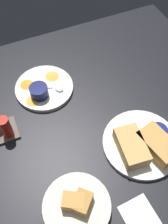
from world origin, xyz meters
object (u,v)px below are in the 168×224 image
Objects in this scene: ramekin_dark_sauce at (158,133)px; spoon_by_dark_ramekin at (146,144)px; plate_sandwich_main at (141,143)px; spoon_by_gravy_ramekin at (56,89)px; ramekin_light_gravy at (39,91)px; bread_basket_rear at (77,206)px; condiment_caddy at (3,128)px; plate_chips_companion at (44,88)px; sandwich_half_near at (131,146)px; sandwich_half_far at (158,145)px.

spoon_by_dark_ramekin is (-1.60, 4.82, -1.66)cm from ramekin_dark_sauce.
spoon_by_gravy_ramekin reaches higher than plate_sandwich_main.
ramekin_light_gravy is 41.84cm from bread_basket_rear.
plate_chips_companion is at bearing -55.00° from condiment_caddy.
ramekin_dark_sauce is 0.61× the size of spoon_by_dark_ramekin.
plate_sandwich_main is 28.79cm from bread_basket_rear.
sandwich_half_near is 2.12× the size of ramekin_light_gravy.
ramekin_light_gravy is (31.28, 29.92, 0.28)cm from ramekin_dark_sauce.
ramekin_light_gravy is at bearing 31.13° from sandwich_half_near.
sandwich_half_near reaches higher than ramekin_dark_sauce.
plate_chips_companion is (34.53, 27.21, -2.82)cm from ramekin_dark_sauce.
sandwich_half_far is 2.20× the size of ramekin_light_gravy.
spoon_by_gravy_ramekin is at bearing 22.09° from sandwich_half_near.
plate_sandwich_main is at bearing -119.04° from condiment_caddy.
ramekin_dark_sauce is (1.13, -10.35, -0.38)cm from sandwich_half_near.
spoon_by_gravy_ramekin is 0.90× the size of condiment_caddy.
bread_basket_rear is at bearing 107.78° from ramekin_dark_sauce.
plate_sandwich_main is at bearing -148.19° from plate_chips_companion.
sandwich_half_near is 1.47× the size of condiment_caddy.
ramekin_dark_sauce is at bearing -83.77° from sandwich_half_near.
spoon_by_dark_ramekin is at bearing -94.83° from sandwich_half_near.
plate_sandwich_main is 39.87cm from ramekin_light_gravy.
ramekin_light_gravy is at bearing 43.73° from ramekin_dark_sauce.
plate_sandwich_main is 1.80× the size of sandwich_half_near.
spoon_by_dark_ramekin is 29.10cm from bread_basket_rear.
sandwich_half_far is 1.53× the size of condiment_caddy.
plate_sandwich_main is 2.65× the size of condiment_caddy.
ramekin_dark_sauce is at bearing -143.18° from spoon_by_gravy_ramekin.
sandwich_half_near is 37.86cm from ramekin_light_gravy.
ramekin_light_gravy is at bearing 37.99° from sandwich_half_far.
plate_chips_companion is at bearing 50.22° from spoon_by_gravy_ramekin.
sandwich_half_near is 35.31cm from spoon_by_gravy_ramekin.
ramekin_light_gravy is (35.09, 27.41, -0.09)cm from sandwich_half_far.
spoon_by_dark_ramekin is 46.84cm from condiment_caddy.
ramekin_dark_sauce is at bearing -136.27° from ramekin_light_gravy.
ramekin_light_gravy reaches higher than plate_sandwich_main.
condiment_caddy is at bearing 114.03° from spoon_by_gravy_ramekin.
ramekin_dark_sauce is 39.42cm from spoon_by_gravy_ramekin.
sandwich_half_far is 3.79cm from spoon_by_dark_ramekin.
spoon_by_gravy_ramekin is 0.45× the size of bread_basket_rear.
bread_basket_rear is at bearing -158.34° from condiment_caddy.
sandwich_half_near is 8.28cm from sandwich_half_far.
spoon_by_dark_ramekin is (-1.39, -0.84, 1.16)cm from plate_sandwich_main.
spoon_by_dark_ramekin is 1.15× the size of spoon_by_gravy_ramekin.
plate_sandwich_main is 1.16× the size of plate_chips_companion.
ramekin_light_gravy reaches higher than ramekin_dark_sauce.
ramekin_dark_sauce is 50.34cm from condiment_caddy.
spoon_by_dark_ramekin is (-0.47, -5.53, -2.04)cm from sandwich_half_near.
plate_sandwich_main and plate_chips_companion have the same top height.
ramekin_light_gravy is at bearing 37.37° from spoon_by_dark_ramekin.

